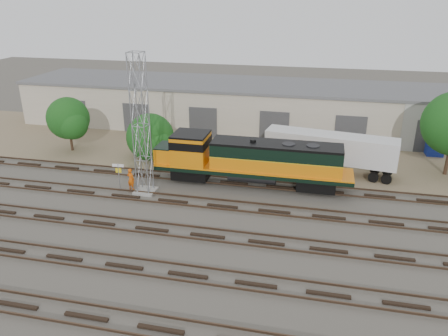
% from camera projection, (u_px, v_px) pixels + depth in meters
% --- Properties ---
extents(ground, '(140.00, 140.00, 0.00)m').
position_uv_depth(ground, '(218.00, 216.00, 32.20)').
color(ground, '#47423A').
rests_on(ground, ground).
extents(dirt_strip, '(80.00, 16.00, 0.02)m').
position_uv_depth(dirt_strip, '(251.00, 149.00, 45.75)').
color(dirt_strip, '#726047').
rests_on(dirt_strip, ground).
extents(tracks, '(80.00, 20.40, 0.28)m').
position_uv_depth(tracks, '(208.00, 236.00, 29.46)').
color(tracks, black).
rests_on(tracks, ground).
extents(warehouse, '(58.40, 10.40, 5.30)m').
position_uv_depth(warehouse, '(263.00, 106.00, 51.95)').
color(warehouse, '#C0B3A0').
rests_on(warehouse, ground).
extents(locomotive, '(16.61, 2.91, 3.99)m').
position_uv_depth(locomotive, '(249.00, 160.00, 36.50)').
color(locomotive, black).
rests_on(locomotive, tracks).
extents(signal_tower, '(1.66, 1.66, 11.29)m').
position_uv_depth(signal_tower, '(141.00, 128.00, 33.96)').
color(signal_tower, gray).
rests_on(signal_tower, ground).
extents(sign_post, '(0.98, 0.12, 2.39)m').
position_uv_depth(sign_post, '(119.00, 172.00, 35.71)').
color(sign_post, gray).
rests_on(sign_post, ground).
extents(worker, '(0.78, 0.61, 1.87)m').
position_uv_depth(worker, '(131.00, 179.00, 36.16)').
color(worker, '#D7530B').
rests_on(worker, ground).
extents(semi_trailer, '(11.84, 4.14, 3.58)m').
position_uv_depth(semi_trailer, '(333.00, 149.00, 39.18)').
color(semi_trailer, silver).
rests_on(semi_trailer, ground).
extents(dumpster_blue, '(1.63, 1.53, 1.50)m').
position_uv_depth(dumpster_blue, '(434.00, 148.00, 43.91)').
color(dumpster_blue, navy).
rests_on(dumpster_blue, ground).
extents(tree_west, '(4.48, 4.27, 5.58)m').
position_uv_depth(tree_west, '(69.00, 120.00, 44.02)').
color(tree_west, '#382619').
rests_on(tree_west, ground).
extents(tree_mid, '(4.93, 4.70, 4.70)m').
position_uv_depth(tree_mid, '(152.00, 139.00, 42.72)').
color(tree_mid, '#382619').
rests_on(tree_mid, ground).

